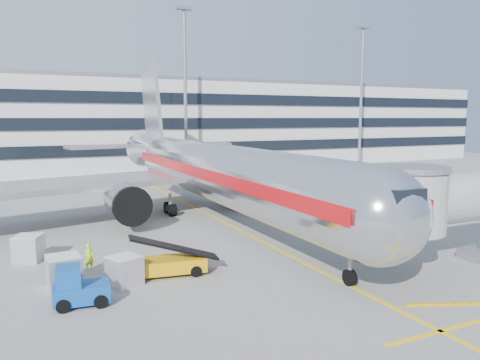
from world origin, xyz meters
name	(u,v)px	position (x,y,z in m)	size (l,w,h in m)	color
ground	(275,248)	(0.00, 0.00, 0.00)	(180.00, 180.00, 0.00)	gray
lead_in_line	(219,220)	(0.00, 10.00, 0.01)	(0.25, 70.00, 0.01)	yellow
stop_bar	(440,331)	(0.00, -14.00, 0.01)	(6.00, 0.25, 0.01)	yellow
main_jet	(211,170)	(0.00, 11.72, 4.23)	(50.95, 48.70, 16.06)	silver
terminal	(114,124)	(0.00, 57.95, 7.80)	(150.00, 24.25, 15.60)	silver
light_mast_centre	(185,78)	(8.00, 42.00, 14.88)	(2.40, 1.20, 25.45)	gray
light_mast_east	(362,85)	(42.00, 42.00, 14.88)	(2.40, 1.20, 25.45)	gray
belt_loader	(163,264)	(-8.56, -2.12, 0.68)	(5.15, 2.42, 2.41)	#D79A09
baggage_tug	(77,288)	(-13.46, -4.55, 0.85)	(2.72, 1.88, 1.94)	#0E49A0
cargo_container_left	(64,272)	(-13.83, -1.78, 0.88)	(1.77, 1.77, 1.74)	silver
cargo_container_right	(29,248)	(-15.40, 4.16, 0.83)	(2.04, 2.04, 1.64)	silver
cargo_container_front	(124,271)	(-10.87, -2.78, 0.81)	(1.98, 1.98, 1.60)	silver
ramp_worker	(89,257)	(-12.22, 0.64, 0.80)	(0.58, 0.38, 1.60)	#BAFF1A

